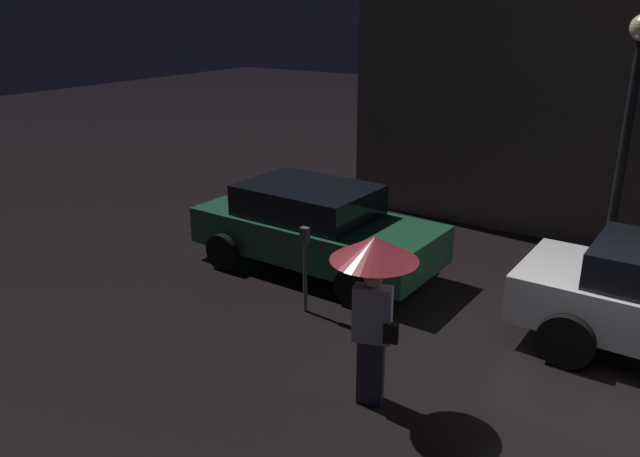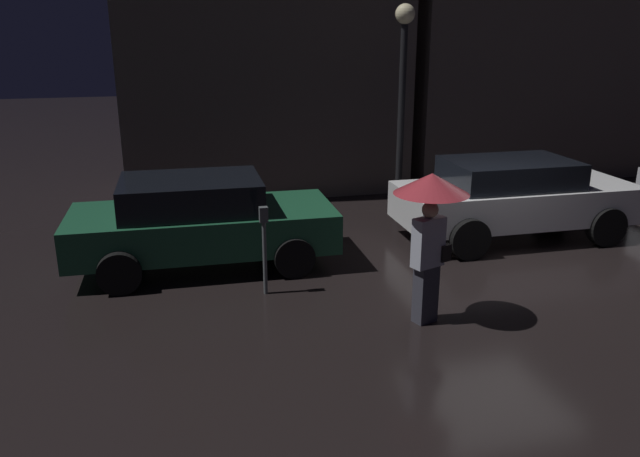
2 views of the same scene
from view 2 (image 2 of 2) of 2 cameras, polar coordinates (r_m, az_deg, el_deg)
name	(u,v)px [view 2 (image 2 of 2)]	position (r m, az deg, el deg)	size (l,w,h in m)	color
ground_plane	(499,268)	(10.49, 16.01, -3.51)	(60.00, 60.00, 0.00)	black
parked_car_green	(201,220)	(10.17, -10.87, 0.75)	(4.23, 2.00, 1.45)	#1E5638
parked_car_white	(514,196)	(11.88, 17.29, 2.82)	(4.34, 1.91, 1.46)	silver
pedestrian_with_umbrella	(430,209)	(7.90, 10.07, 1.76)	(0.95, 0.95, 2.00)	#383842
parking_meter	(264,241)	(8.89, -5.12, -1.15)	(0.12, 0.10, 1.31)	#4C5154
street_lamp_near	(403,76)	(12.85, 7.57, 13.69)	(0.39, 0.39, 4.16)	black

